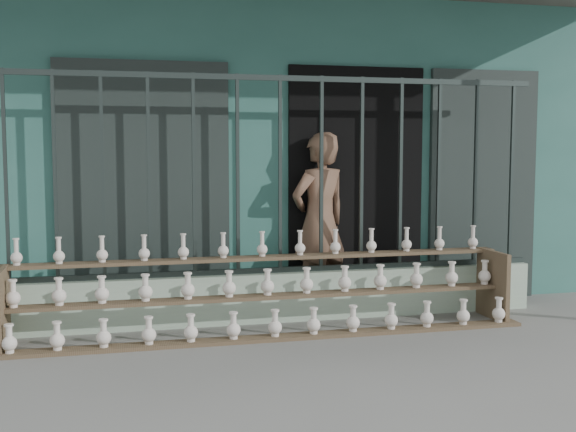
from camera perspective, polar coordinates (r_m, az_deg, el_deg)
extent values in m
plane|color=slate|center=(5.54, 2.52, -11.30)|extent=(60.00, 60.00, 0.00)
cube|color=#30665C|center=(9.51, -4.78, 5.40)|extent=(7.00, 5.00, 3.20)
cube|color=black|center=(7.33, 5.31, 2.29)|extent=(1.40, 0.12, 2.40)
cube|color=black|center=(6.89, -11.32, 2.02)|extent=(1.60, 0.08, 2.40)
cube|color=black|center=(7.86, 15.10, 2.34)|extent=(1.20, 0.08, 2.40)
cube|color=#AFCDB0|center=(6.71, -0.62, -6.37)|extent=(5.00, 0.20, 0.45)
cube|color=#283330|center=(6.45, -21.41, 2.87)|extent=(0.03, 0.03, 1.80)
cube|color=#283330|center=(6.42, -17.94, 2.97)|extent=(0.03, 0.03, 1.80)
cube|color=#283330|center=(6.40, -14.44, 3.05)|extent=(0.03, 0.03, 1.80)
cube|color=#283330|center=(6.41, -10.93, 3.13)|extent=(0.03, 0.03, 1.80)
cube|color=#283330|center=(6.44, -7.44, 3.19)|extent=(0.03, 0.03, 1.80)
cube|color=#283330|center=(6.49, -4.00, 3.24)|extent=(0.03, 0.03, 1.80)
cube|color=#283330|center=(6.57, -0.63, 3.28)|extent=(0.03, 0.03, 1.80)
cube|color=#283330|center=(6.67, 2.66, 3.30)|extent=(0.03, 0.03, 1.80)
cube|color=#283330|center=(6.79, 5.83, 3.32)|extent=(0.03, 0.03, 1.80)
cube|color=#283330|center=(6.94, 8.88, 3.32)|extent=(0.03, 0.03, 1.80)
cube|color=#283330|center=(7.10, 11.81, 3.32)|extent=(0.03, 0.03, 1.80)
cube|color=#283330|center=(7.27, 14.60, 3.30)|extent=(0.03, 0.03, 1.80)
cube|color=#283330|center=(7.47, 17.24, 3.28)|extent=(0.03, 0.03, 1.80)
cube|color=#283330|center=(6.60, -0.63, 10.85)|extent=(5.00, 0.04, 0.05)
cube|color=#283330|center=(6.66, -0.62, -4.27)|extent=(5.00, 0.04, 0.05)
cube|color=brown|center=(6.09, -1.08, -9.60)|extent=(4.50, 0.18, 0.03)
cube|color=brown|center=(6.26, -1.59, -6.38)|extent=(4.50, 0.18, 0.03)
cube|color=brown|center=(6.45, -2.07, -3.33)|extent=(4.50, 0.18, 0.03)
cube|color=brown|center=(6.19, -21.60, -6.86)|extent=(0.04, 0.55, 0.64)
cube|color=brown|center=(7.03, 15.87, -5.25)|extent=(0.04, 0.55, 0.64)
imported|color=brown|center=(7.06, 2.50, -0.47)|extent=(0.75, 0.63, 1.75)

